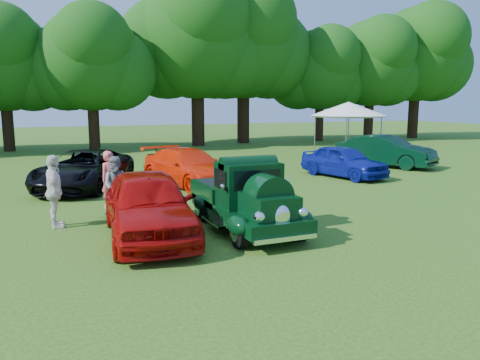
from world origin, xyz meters
name	(u,v)px	position (x,y,z in m)	size (l,w,h in m)	color
ground	(241,240)	(0.00, 0.00, 0.00)	(120.00, 120.00, 0.00)	#275313
hero_pickup	(245,200)	(0.51, 0.92, 0.76)	(2.08, 4.48, 1.75)	black
red_convertible	(148,205)	(-1.96, 1.05, 0.81)	(1.92, 4.78, 1.63)	#A10806
back_car_black	(84,169)	(-2.85, 8.52, 0.74)	(2.45, 5.31, 1.48)	black
back_car_orange	(189,167)	(1.01, 7.67, 0.72)	(2.03, 4.98, 1.45)	red
back_car_blue	(344,161)	(7.91, 7.13, 0.70)	(1.66, 4.14, 1.41)	navy
back_car_green	(385,151)	(11.87, 9.15, 0.81)	(1.71, 4.90, 1.61)	black
spectator_pink	(110,179)	(-2.36, 4.78, 0.89)	(0.65, 0.42, 1.77)	#EF6265
spectator_grey	(117,186)	(-2.30, 3.72, 0.86)	(0.83, 0.65, 1.71)	gray
spectator_white	(54,192)	(-4.01, 2.91, 0.95)	(1.12, 0.47, 1.91)	silver
canopy_tent	(348,109)	(12.43, 13.24, 2.86)	(4.93, 4.93, 3.29)	white
tree_line	(127,48)	(1.62, 24.50, 7.07)	(64.07, 10.44, 12.50)	black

